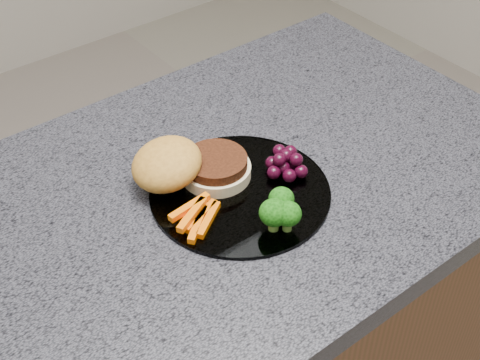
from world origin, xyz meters
TOP-DOWN VIEW (x-y plane):
  - countertop at (0.00, 0.00)m, footprint 1.20×0.60m
  - plate at (0.11, -0.03)m, footprint 0.26×0.26m
  - burger at (0.07, 0.03)m, footprint 0.18×0.15m
  - carrot_sticks at (0.03, -0.04)m, footprint 0.08×0.07m
  - broccoli at (0.11, -0.12)m, footprint 0.06×0.06m
  - grape_bunch at (0.19, -0.04)m, footprint 0.06×0.06m

SIDE VIEW (x-z plane):
  - countertop at x=0.00m, z-range 0.86..0.90m
  - plate at x=0.11m, z-range 0.90..0.91m
  - carrot_sticks at x=0.03m, z-range 0.90..0.92m
  - grape_bunch at x=0.19m, z-range 0.90..0.94m
  - burger at x=0.07m, z-range 0.90..0.96m
  - broccoli at x=0.11m, z-range 0.91..0.96m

